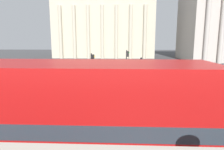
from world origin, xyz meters
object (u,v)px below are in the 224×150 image
object	(u,v)px
traffic_light_near	(142,79)
pedestrian_olive	(118,92)
pedestrian_blue	(95,63)
pedestrian_black	(100,68)
plaza_building_left	(104,28)
traffic_light_far	(127,61)
double_decker_bus	(50,121)
car_black	(121,68)
pedestrian_white	(93,76)
traffic_light_mid	(92,66)

from	to	relation	value
traffic_light_near	pedestrian_olive	size ratio (longest dim) A/B	2.37
pedestrian_blue	pedestrian_black	world-z (taller)	pedestrian_black
plaza_building_left	traffic_light_far	xyz separation A→B (m)	(5.69, -35.10, -5.93)
double_decker_bus	car_black	size ratio (longest dim) A/B	2.43
car_black	pedestrian_black	xyz separation A→B (m)	(-3.03, -1.69, 0.28)
double_decker_bus	plaza_building_left	size ratio (longest dim) A/B	0.36
plaza_building_left	pedestrian_white	size ratio (longest dim) A/B	17.69
traffic_light_near	pedestrian_white	bearing A→B (deg)	115.01
plaza_building_left	pedestrian_black	xyz separation A→B (m)	(1.94, -31.64, -7.37)
pedestrian_olive	traffic_light_far	bearing A→B (deg)	-28.15
pedestrian_white	plaza_building_left	bearing A→B (deg)	69.14
plaza_building_left	traffic_light_far	bearing A→B (deg)	-80.80
double_decker_bus	pedestrian_blue	xyz separation A→B (m)	(-2.40, 29.55, -1.44)
pedestrian_white	car_black	bearing A→B (deg)	43.53
pedestrian_olive	pedestrian_black	bearing A→B (deg)	-10.09
pedestrian_white	pedestrian_blue	bearing A→B (deg)	72.66
car_black	pedestrian_blue	size ratio (longest dim) A/B	2.65
double_decker_bus	pedestrian_blue	size ratio (longest dim) A/B	6.44
double_decker_bus	traffic_light_far	size ratio (longest dim) A/B	2.77
traffic_light_near	car_black	bearing A→B (deg)	94.26
car_black	pedestrian_black	distance (m)	3.49
traffic_light_near	pedestrian_blue	bearing A→B (deg)	104.47
pedestrian_white	pedestrian_black	bearing A→B (deg)	64.65
traffic_light_far	car_black	size ratio (longest dim) A/B	0.88
traffic_light_near	traffic_light_mid	bearing A→B (deg)	120.26
traffic_light_mid	pedestrian_black	xyz separation A→B (m)	(-0.17, 8.47, -1.39)
traffic_light_near	pedestrian_olive	bearing A→B (deg)	118.52
car_black	pedestrian_black	bearing A→B (deg)	-135.76
plaza_building_left	pedestrian_olive	world-z (taller)	plaza_building_left
traffic_light_near	traffic_light_mid	distance (m)	8.24
plaza_building_left	pedestrian_blue	world-z (taller)	plaza_building_left
traffic_light_near	plaza_building_left	bearing A→B (deg)	97.56
traffic_light_near	pedestrian_olive	xyz separation A→B (m)	(-1.51, 2.77, -1.58)
plaza_building_left	car_black	bearing A→B (deg)	-80.56
pedestrian_blue	traffic_light_near	bearing A→B (deg)	42.05
traffic_light_mid	pedestrian_white	bearing A→B (deg)	98.01
traffic_light_mid	pedestrian_olive	bearing A→B (deg)	-58.66
traffic_light_near	traffic_light_mid	world-z (taller)	traffic_light_near
traffic_light_mid	traffic_light_far	world-z (taller)	traffic_light_far
double_decker_bus	car_black	xyz separation A→B (m)	(2.29, 23.68, -1.65)
double_decker_bus	pedestrian_white	xyz separation A→B (m)	(-0.94, 16.07, -1.43)
plaza_building_left	car_black	xyz separation A→B (m)	(4.98, -29.94, -7.65)
double_decker_bus	plaza_building_left	world-z (taller)	plaza_building_left
traffic_light_near	pedestrian_white	size ratio (longest dim) A/B	2.40
plaza_building_left	pedestrian_black	world-z (taller)	plaza_building_left
traffic_light_far	pedestrian_olive	size ratio (longest dim) A/B	2.28
double_decker_bus	pedestrian_white	world-z (taller)	double_decker_bus
traffic_light_near	pedestrian_blue	world-z (taller)	traffic_light_near
traffic_light_near	pedestrian_black	bearing A→B (deg)	105.50
traffic_light_mid	pedestrian_white	size ratio (longest dim) A/B	2.26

